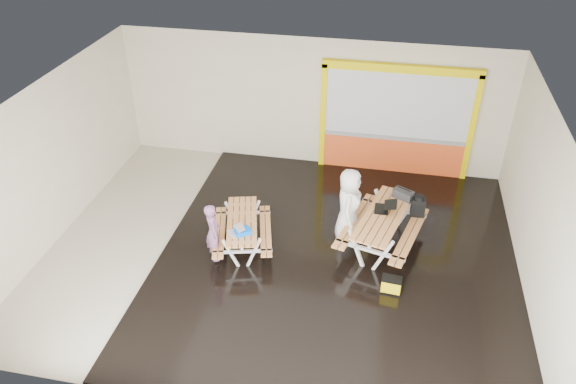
% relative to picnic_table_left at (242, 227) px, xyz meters
% --- Properties ---
extents(room, '(10.02, 8.02, 3.52)m').
position_rel_picnic_table_left_xyz_m(room, '(0.83, -0.04, 1.19)').
color(room, beige).
rests_on(room, ground).
extents(deck, '(7.50, 7.98, 0.05)m').
position_rel_picnic_table_left_xyz_m(deck, '(2.08, -0.04, -0.53)').
color(deck, black).
rests_on(deck, room).
extents(kiosk, '(3.88, 0.16, 3.00)m').
position_rel_picnic_table_left_xyz_m(kiosk, '(3.03, 3.90, 0.88)').
color(kiosk, '#F35620').
rests_on(kiosk, room).
extents(picnic_table_left, '(1.64, 2.06, 0.72)m').
position_rel_picnic_table_left_xyz_m(picnic_table_left, '(0.00, 0.00, 0.00)').
color(picnic_table_left, '#DA9153').
rests_on(picnic_table_left, deck).
extents(picnic_table_right, '(1.99, 2.50, 0.88)m').
position_rel_picnic_table_left_xyz_m(picnic_table_right, '(2.96, 0.60, 0.11)').
color(picnic_table_right, '#DA9153').
rests_on(picnic_table_right, deck).
extents(person_left, '(0.50, 0.57, 1.32)m').
position_rel_picnic_table_left_xyz_m(person_left, '(-0.46, -0.55, 0.20)').
color(person_left, '#7A4D72').
rests_on(person_left, deck).
extents(person_right, '(0.55, 0.85, 1.73)m').
position_rel_picnic_table_left_xyz_m(person_right, '(2.20, 0.74, 0.35)').
color(person_right, white).
rests_on(person_right, deck).
extents(laptop_left, '(0.44, 0.43, 0.14)m').
position_rel_picnic_table_left_xyz_m(laptop_left, '(-0.01, -0.46, 0.21)').
color(laptop_left, silver).
rests_on(laptop_left, picnic_table_left).
extents(laptop_right, '(0.47, 0.41, 0.20)m').
position_rel_picnic_table_left_xyz_m(laptop_right, '(2.97, 0.78, 0.38)').
color(laptop_right, black).
rests_on(laptop_right, picnic_table_right).
extents(blue_pouch, '(0.40, 0.37, 0.10)m').
position_rel_picnic_table_left_xyz_m(blue_pouch, '(0.14, -0.44, 0.22)').
color(blue_pouch, blue).
rests_on(blue_pouch, picnic_table_left).
extents(toolbox, '(0.50, 0.41, 0.26)m').
position_rel_picnic_table_left_xyz_m(toolbox, '(3.34, 1.31, 0.41)').
color(toolbox, black).
rests_on(toolbox, picnic_table_right).
extents(backpack, '(0.32, 0.21, 0.52)m').
position_rel_picnic_table_left_xyz_m(backpack, '(3.69, 1.19, 0.24)').
color(backpack, black).
rests_on(backpack, picnic_table_right).
extents(dark_case, '(0.44, 0.37, 0.15)m').
position_rel_picnic_table_left_xyz_m(dark_case, '(2.59, 0.75, -0.44)').
color(dark_case, black).
rests_on(dark_case, deck).
extents(fluke_bag, '(0.41, 0.29, 0.34)m').
position_rel_picnic_table_left_xyz_m(fluke_bag, '(3.25, -0.84, -0.34)').
color(fluke_bag, black).
rests_on(fluke_bag, deck).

